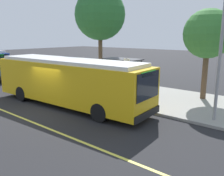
# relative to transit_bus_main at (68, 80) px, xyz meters

# --- Properties ---
(ground_plane) EXTENTS (120.00, 120.00, 0.00)m
(ground_plane) POSITION_rel_transit_bus_main_xyz_m (-0.45, -1.01, -1.62)
(ground_plane) COLOR #232326
(sidewalk_curb) EXTENTS (44.00, 6.40, 0.15)m
(sidewalk_curb) POSITION_rel_transit_bus_main_xyz_m (-0.45, 4.99, -1.54)
(sidewalk_curb) COLOR gray
(sidewalk_curb) RESTS_ON ground_plane
(lane_stripe_center) EXTENTS (36.00, 0.14, 0.01)m
(lane_stripe_center) POSITION_rel_transit_bus_main_xyz_m (-0.45, -3.21, -1.61)
(lane_stripe_center) COLOR #E0D64C
(lane_stripe_center) RESTS_ON ground_plane
(transit_bus_main) EXTENTS (11.33, 3.14, 2.95)m
(transit_bus_main) POSITION_rel_transit_bus_main_xyz_m (0.00, 0.00, 0.00)
(transit_bus_main) COLOR gold
(transit_bus_main) RESTS_ON ground_plane
(bus_shelter) EXTENTS (2.90, 1.60, 2.48)m
(bus_shelter) POSITION_rel_transit_bus_main_xyz_m (0.25, 5.15, 0.30)
(bus_shelter) COLOR #333338
(bus_shelter) RESTS_ON sidewalk_curb
(waiting_bench) EXTENTS (1.60, 0.48, 0.95)m
(waiting_bench) POSITION_rel_transit_bus_main_xyz_m (0.48, 5.29, -0.98)
(waiting_bench) COLOR brown
(waiting_bench) RESTS_ON sidewalk_curb
(route_sign_post) EXTENTS (0.44, 0.08, 2.80)m
(route_sign_post) POSITION_rel_transit_bus_main_xyz_m (2.52, 2.69, 0.34)
(route_sign_post) COLOR #333338
(route_sign_post) RESTS_ON sidewalk_curb
(pedestrian_commuter) EXTENTS (0.24, 0.40, 1.69)m
(pedestrian_commuter) POSITION_rel_transit_bus_main_xyz_m (2.18, 3.21, -0.50)
(pedestrian_commuter) COLOR #282D47
(pedestrian_commuter) RESTS_ON sidewalk_curb
(street_tree_near_shelter) EXTENTS (4.40, 4.40, 8.16)m
(street_tree_near_shelter) POSITION_rel_transit_bus_main_xyz_m (-3.12, 6.44, 4.48)
(street_tree_near_shelter) COLOR brown
(street_tree_near_shelter) RESTS_ON sidewalk_curb
(street_tree_upstreet) EXTENTS (3.18, 3.18, 5.90)m
(street_tree_upstreet) POSITION_rel_transit_bus_main_xyz_m (6.15, 6.56, 2.81)
(street_tree_upstreet) COLOR brown
(street_tree_upstreet) RESTS_ON sidewalk_curb
(utility_pole) EXTENTS (0.16, 0.16, 6.40)m
(utility_pole) POSITION_rel_transit_bus_main_xyz_m (8.06, 2.72, 1.73)
(utility_pole) COLOR gray
(utility_pole) RESTS_ON sidewalk_curb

